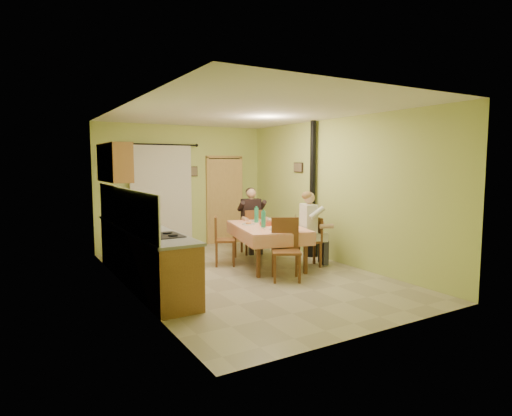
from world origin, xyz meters
TOP-DOWN VIEW (x-y plane):
  - floor at (0.00, 0.00)m, footprint 4.00×6.00m
  - room_shell at (0.00, 0.00)m, footprint 4.04×6.04m
  - kitchen_run at (-1.71, 0.40)m, footprint 0.64×3.64m
  - upper_cabinets at (-1.82, 1.70)m, footprint 0.35×1.40m
  - curtain at (-0.55, 2.90)m, footprint 1.70×0.07m
  - doorway at (1.04, 2.93)m, footprint 0.96×0.24m
  - dining_table at (0.69, 0.42)m, footprint 1.55×2.12m
  - tableware at (0.68, 0.33)m, footprint 0.66×1.67m
  - chair_far at (0.96, 1.48)m, footprint 0.47×0.47m
  - chair_near at (0.40, -0.62)m, footprint 0.63×0.63m
  - chair_right at (1.34, -0.07)m, footprint 0.46×0.46m
  - chair_left at (-0.03, 0.83)m, footprint 0.51×0.51m
  - man_far at (0.96, 1.49)m, footprint 0.63×0.53m
  - man_right at (1.33, -0.07)m, footprint 0.57×0.64m
  - stove_flue at (1.90, 0.60)m, footprint 0.24×0.24m
  - picture_back at (0.25, 2.97)m, footprint 0.19×0.03m
  - picture_right at (1.97, 1.20)m, footprint 0.03×0.31m

SIDE VIEW (x-z plane):
  - floor at x=0.00m, z-range -0.01..0.01m
  - chair_right at x=1.34m, z-range -0.17..0.75m
  - chair_left at x=-0.03m, z-range -0.18..0.76m
  - chair_far at x=0.96m, z-range -0.19..0.77m
  - chair_near at x=0.40m, z-range -0.22..0.81m
  - dining_table at x=0.69m, z-range 0.00..0.76m
  - kitchen_run at x=-1.71m, z-range -0.30..1.26m
  - tableware at x=0.68m, z-range 0.66..0.99m
  - man_far at x=0.96m, z-range 0.18..1.57m
  - man_right at x=1.33m, z-range 0.18..1.57m
  - stove_flue at x=1.90m, z-range -0.38..2.42m
  - doorway at x=1.04m, z-range -0.02..2.13m
  - curtain at x=-0.55m, z-range 0.15..2.37m
  - picture_back at x=0.25m, z-range 1.64..1.86m
  - room_shell at x=0.00m, z-range 0.41..3.23m
  - picture_right at x=1.97m, z-range 1.75..1.96m
  - upper_cabinets at x=-1.82m, z-range 1.60..2.30m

